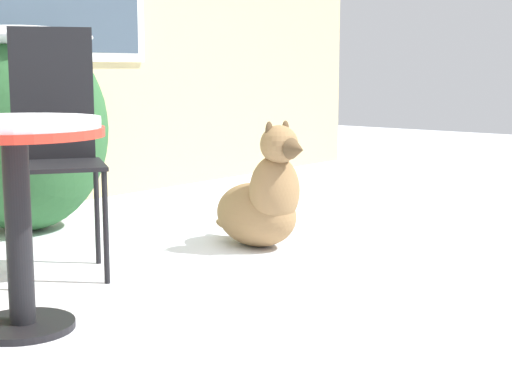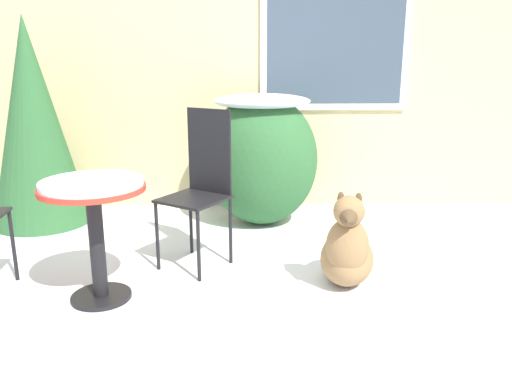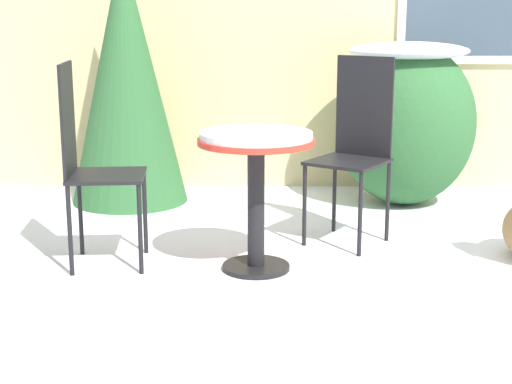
# 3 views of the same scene
# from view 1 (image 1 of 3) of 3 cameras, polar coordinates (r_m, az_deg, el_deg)

# --- Properties ---
(ground_plane) EXTENTS (16.00, 16.00, 0.00)m
(ground_plane) POSITION_cam_1_polar(r_m,az_deg,el_deg) (3.33, -1.02, -6.58)
(ground_plane) COLOR white
(shrub_left) EXTENTS (0.95, 0.85, 1.12)m
(shrub_left) POSITION_cam_1_polar(r_m,az_deg,el_deg) (4.49, -16.52, 4.83)
(shrub_left) COLOR #2D6033
(shrub_left) RESTS_ON ground_plane
(patio_table) EXTENTS (0.60, 0.60, 0.73)m
(patio_table) POSITION_cam_1_polar(r_m,az_deg,el_deg) (2.74, -17.09, 1.81)
(patio_table) COLOR black
(patio_table) RESTS_ON ground_plane
(patio_chair_near_table) EXTENTS (0.54, 0.54, 1.07)m
(patio_chair_near_table) POSITION_cam_1_polar(r_m,az_deg,el_deg) (3.51, -14.40, 3.58)
(patio_chair_near_table) COLOR black
(patio_chair_near_table) RESTS_ON ground_plane
(dog) EXTENTS (0.44, 0.70, 0.64)m
(dog) POSITION_cam_1_polar(r_m,az_deg,el_deg) (3.92, 0.48, -0.77)
(dog) COLOR #937047
(dog) RESTS_ON ground_plane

